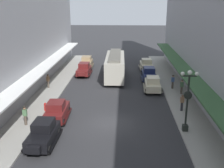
{
  "coord_description": "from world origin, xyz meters",
  "views": [
    {
      "loc": [
        1.31,
        -21.96,
        10.47
      ],
      "look_at": [
        0.0,
        6.0,
        1.8
      ],
      "focal_mm": 43.34,
      "sensor_mm": 36.0,
      "label": 1
    }
  ],
  "objects_px": {
    "pedestrian_2": "(48,81)",
    "lamp_post_with_clock": "(188,98)",
    "parked_car_6": "(87,62)",
    "pedestrian_1": "(25,116)",
    "parked_car_1": "(57,110)",
    "pedestrian_0": "(182,103)",
    "parked_car_5": "(146,64)",
    "pedestrian_3": "(173,82)",
    "pedestrian_4": "(182,87)",
    "parked_car_0": "(43,133)",
    "parked_car_3": "(149,74)",
    "fire_hydrant": "(45,107)",
    "parked_car_4": "(84,69)",
    "parked_car_2": "(153,84)",
    "streetcar": "(115,65)"
  },
  "relations": [
    {
      "from": "fire_hydrant",
      "to": "pedestrian_3",
      "type": "distance_m",
      "value": 15.58
    },
    {
      "from": "parked_car_0",
      "to": "parked_car_4",
      "type": "xyz_separation_m",
      "value": [
        0.19,
        19.75,
        0.0
      ]
    },
    {
      "from": "lamp_post_with_clock",
      "to": "pedestrian_1",
      "type": "bearing_deg",
      "value": 178.08
    },
    {
      "from": "parked_car_0",
      "to": "parked_car_3",
      "type": "height_order",
      "value": "same"
    },
    {
      "from": "pedestrian_0",
      "to": "pedestrian_4",
      "type": "relative_size",
      "value": 0.98
    },
    {
      "from": "pedestrian_2",
      "to": "pedestrian_4",
      "type": "xyz_separation_m",
      "value": [
        15.96,
        -1.56,
        0.0
      ]
    },
    {
      "from": "pedestrian_0",
      "to": "pedestrian_2",
      "type": "relative_size",
      "value": 0.98
    },
    {
      "from": "parked_car_1",
      "to": "parked_car_2",
      "type": "relative_size",
      "value": 1.0
    },
    {
      "from": "parked_car_1",
      "to": "pedestrian_0",
      "type": "xyz_separation_m",
      "value": [
        11.73,
        2.36,
        0.05
      ]
    },
    {
      "from": "parked_car_2",
      "to": "pedestrian_3",
      "type": "bearing_deg",
      "value": 15.69
    },
    {
      "from": "pedestrian_1",
      "to": "pedestrian_0",
      "type": "bearing_deg",
      "value": 15.11
    },
    {
      "from": "parked_car_3",
      "to": "lamp_post_with_clock",
      "type": "xyz_separation_m",
      "value": [
        1.72,
        -14.96,
        2.04
      ]
    },
    {
      "from": "pedestrian_0",
      "to": "pedestrian_3",
      "type": "height_order",
      "value": "pedestrian_3"
    },
    {
      "from": "parked_car_5",
      "to": "pedestrian_3",
      "type": "height_order",
      "value": "parked_car_5"
    },
    {
      "from": "parked_car_0",
      "to": "parked_car_3",
      "type": "distance_m",
      "value": 19.82
    },
    {
      "from": "parked_car_1",
      "to": "pedestrian_2",
      "type": "xyz_separation_m",
      "value": [
        -3.27,
        8.97,
        0.07
      ]
    },
    {
      "from": "parked_car_6",
      "to": "pedestrian_4",
      "type": "distance_m",
      "value": 17.99
    },
    {
      "from": "fire_hydrant",
      "to": "pedestrian_2",
      "type": "relative_size",
      "value": 0.49
    },
    {
      "from": "parked_car_3",
      "to": "parked_car_6",
      "type": "relative_size",
      "value": 1.0
    },
    {
      "from": "parked_car_0",
      "to": "pedestrian_2",
      "type": "bearing_deg",
      "value": 103.93
    },
    {
      "from": "parked_car_4",
      "to": "parked_car_5",
      "type": "bearing_deg",
      "value": 21.25
    },
    {
      "from": "pedestrian_0",
      "to": "pedestrian_3",
      "type": "relative_size",
      "value": 0.98
    },
    {
      "from": "pedestrian_4",
      "to": "parked_car_5",
      "type": "bearing_deg",
      "value": 105.36
    },
    {
      "from": "pedestrian_1",
      "to": "parked_car_4",
      "type": "bearing_deg",
      "value": 81.13
    },
    {
      "from": "parked_car_5",
      "to": "pedestrian_2",
      "type": "relative_size",
      "value": 2.58
    },
    {
      "from": "parked_car_5",
      "to": "pedestrian_4",
      "type": "distance_m",
      "value": 12.0
    },
    {
      "from": "parked_car_2",
      "to": "parked_car_6",
      "type": "distance_m",
      "value": 14.89
    },
    {
      "from": "parked_car_5",
      "to": "pedestrian_2",
      "type": "xyz_separation_m",
      "value": [
        -12.78,
        -10.0,
        0.07
      ]
    },
    {
      "from": "parked_car_1",
      "to": "parked_car_3",
      "type": "bearing_deg",
      "value": 54.13
    },
    {
      "from": "parked_car_1",
      "to": "lamp_post_with_clock",
      "type": "distance_m",
      "value": 11.51
    },
    {
      "from": "parked_car_5",
      "to": "streetcar",
      "type": "xyz_separation_m",
      "value": [
        -4.73,
        -4.83,
        0.96
      ]
    },
    {
      "from": "parked_car_3",
      "to": "parked_car_4",
      "type": "relative_size",
      "value": 1.0
    },
    {
      "from": "fire_hydrant",
      "to": "pedestrian_1",
      "type": "bearing_deg",
      "value": -104.15
    },
    {
      "from": "pedestrian_4",
      "to": "parked_car_1",
      "type": "bearing_deg",
      "value": -149.74
    },
    {
      "from": "parked_car_6",
      "to": "pedestrian_3",
      "type": "bearing_deg",
      "value": -41.68
    },
    {
      "from": "parked_car_6",
      "to": "pedestrian_0",
      "type": "distance_m",
      "value": 21.29
    },
    {
      "from": "parked_car_4",
      "to": "parked_car_5",
      "type": "relative_size",
      "value": 0.99
    },
    {
      "from": "parked_car_4",
      "to": "pedestrian_4",
      "type": "relative_size",
      "value": 2.56
    },
    {
      "from": "streetcar",
      "to": "pedestrian_1",
      "type": "height_order",
      "value": "streetcar"
    },
    {
      "from": "parked_car_2",
      "to": "lamp_post_with_clock",
      "type": "xyz_separation_m",
      "value": [
        1.67,
        -10.57,
        2.04
      ]
    },
    {
      "from": "parked_car_5",
      "to": "parked_car_6",
      "type": "distance_m",
      "value": 9.63
    },
    {
      "from": "parked_car_2",
      "to": "streetcar",
      "type": "height_order",
      "value": "streetcar"
    },
    {
      "from": "parked_car_5",
      "to": "streetcar",
      "type": "height_order",
      "value": "streetcar"
    },
    {
      "from": "streetcar",
      "to": "parked_car_6",
      "type": "bearing_deg",
      "value": 129.07
    },
    {
      "from": "fire_hydrant",
      "to": "pedestrian_4",
      "type": "relative_size",
      "value": 0.49
    },
    {
      "from": "pedestrian_2",
      "to": "lamp_post_with_clock",
      "type": "bearing_deg",
      "value": -36.98
    },
    {
      "from": "parked_car_6",
      "to": "pedestrian_1",
      "type": "height_order",
      "value": "parked_car_6"
    },
    {
      "from": "pedestrian_1",
      "to": "pedestrian_2",
      "type": "bearing_deg",
      "value": 94.82
    },
    {
      "from": "streetcar",
      "to": "parked_car_0",
      "type": "bearing_deg",
      "value": -104.35
    },
    {
      "from": "parked_car_0",
      "to": "parked_car_1",
      "type": "relative_size",
      "value": 1.0
    }
  ]
}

